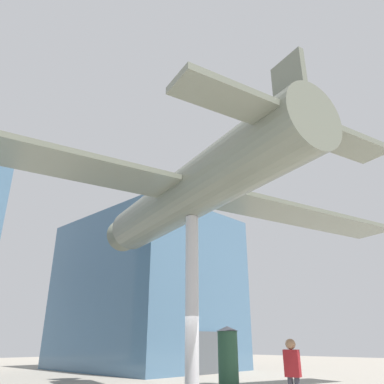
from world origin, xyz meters
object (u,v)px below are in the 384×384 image
object	(u,v)px
info_kiosk	(228,354)
support_pylon_central	(192,302)
suspended_airplane	(189,194)
visitor_person	(293,369)

from	to	relation	value
info_kiosk	support_pylon_central	bearing A→B (deg)	-153.49
suspended_airplane	info_kiosk	xyz separation A→B (m)	(4.71, 2.15, -5.63)
support_pylon_central	suspended_airplane	world-z (taller)	suspended_airplane
suspended_airplane	visitor_person	size ratio (longest dim) A/B	11.84
info_kiosk	visitor_person	bearing A→B (deg)	-127.32
support_pylon_central	visitor_person	size ratio (longest dim) A/B	3.25
support_pylon_central	info_kiosk	distance (m)	5.60
suspended_airplane	info_kiosk	world-z (taller)	suspended_airplane
info_kiosk	suspended_airplane	bearing A→B (deg)	-155.49
suspended_airplane	visitor_person	xyz separation A→B (m)	(0.47, -3.42, -5.80)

